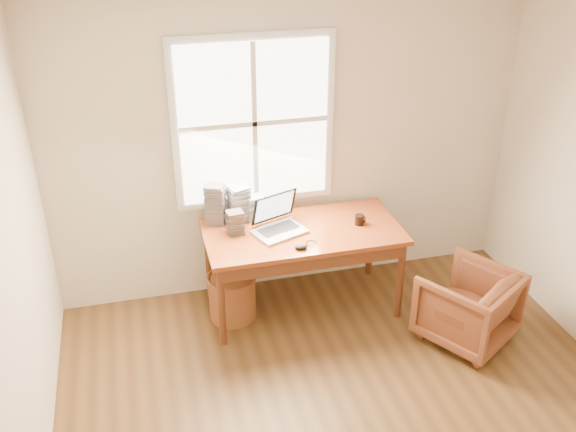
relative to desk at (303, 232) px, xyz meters
name	(u,v)px	position (x,y,z in m)	size (l,w,h in m)	color
room_shell	(380,281)	(-0.02, -1.64, 0.59)	(4.04, 4.54, 2.64)	brown
desk	(303,232)	(0.00, 0.00, 0.00)	(1.60, 0.80, 0.04)	brown
armchair	(468,306)	(1.15, -0.73, -0.43)	(0.65, 0.66, 0.60)	brown
wicker_stool	(232,297)	(-0.60, 0.00, -0.54)	(0.39, 0.39, 0.39)	brown
laptop	(279,215)	(-0.20, 0.00, 0.18)	(0.43, 0.45, 0.32)	#B4B7BB
mouse	(301,247)	(-0.09, -0.29, 0.04)	(0.10, 0.06, 0.03)	black
coffee_mug	(359,220)	(0.48, -0.03, 0.06)	(0.08, 0.08, 0.08)	black
cd_stack_a	(239,204)	(-0.47, 0.29, 0.18)	(0.16, 0.14, 0.31)	silver
cd_stack_b	(235,222)	(-0.54, 0.09, 0.12)	(0.13, 0.11, 0.19)	#232328
cd_stack_c	(216,204)	(-0.66, 0.30, 0.19)	(0.15, 0.13, 0.34)	gray
cd_stack_d	(253,207)	(-0.35, 0.31, 0.12)	(0.16, 0.14, 0.20)	silver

